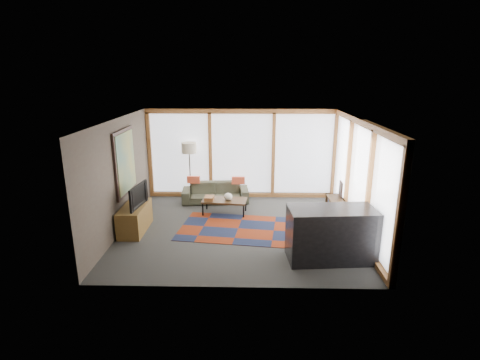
{
  "coord_description": "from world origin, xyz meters",
  "views": [
    {
      "loc": [
        0.22,
        -8.21,
        3.59
      ],
      "look_at": [
        0.0,
        0.4,
        1.1
      ],
      "focal_mm": 28.0,
      "sensor_mm": 36.0,
      "label": 1
    }
  ],
  "objects_px": {
    "coffee_table": "(225,206)",
    "bar_counter": "(331,234)",
    "tv_console": "(135,218)",
    "bookshelf": "(341,217)",
    "sofa": "(215,192)",
    "television": "(135,196)",
    "floor_lamp": "(190,172)"
  },
  "relations": [
    {
      "from": "floor_lamp",
      "to": "bookshelf",
      "type": "relative_size",
      "value": 0.84
    },
    {
      "from": "bookshelf",
      "to": "television",
      "type": "height_order",
      "value": "television"
    },
    {
      "from": "sofa",
      "to": "television",
      "type": "distance_m",
      "value": 2.75
    },
    {
      "from": "tv_console",
      "to": "sofa",
      "type": "bearing_deg",
      "value": 50.84
    },
    {
      "from": "bookshelf",
      "to": "television",
      "type": "distance_m",
      "value": 4.88
    },
    {
      "from": "bar_counter",
      "to": "television",
      "type": "bearing_deg",
      "value": 158.76
    },
    {
      "from": "floor_lamp",
      "to": "bar_counter",
      "type": "xyz_separation_m",
      "value": [
        3.31,
        -3.5,
        -0.32
      ]
    },
    {
      "from": "coffee_table",
      "to": "bookshelf",
      "type": "xyz_separation_m",
      "value": [
        2.85,
        -0.81,
        0.06
      ]
    },
    {
      "from": "television",
      "to": "bar_counter",
      "type": "distance_m",
      "value": 4.42
    },
    {
      "from": "television",
      "to": "bar_counter",
      "type": "bearing_deg",
      "value": -98.98
    },
    {
      "from": "sofa",
      "to": "coffee_table",
      "type": "distance_m",
      "value": 0.98
    },
    {
      "from": "tv_console",
      "to": "bookshelf",
      "type": "bearing_deg",
      "value": 4.14
    },
    {
      "from": "television",
      "to": "bar_counter",
      "type": "relative_size",
      "value": 0.55
    },
    {
      "from": "bookshelf",
      "to": "coffee_table",
      "type": "bearing_deg",
      "value": 164.11
    },
    {
      "from": "sofa",
      "to": "television",
      "type": "xyz_separation_m",
      "value": [
        -1.65,
        -2.12,
        0.6
      ]
    },
    {
      "from": "television",
      "to": "floor_lamp",
      "type": "bearing_deg",
      "value": -14.7
    },
    {
      "from": "coffee_table",
      "to": "bookshelf",
      "type": "bearing_deg",
      "value": -15.89
    },
    {
      "from": "sofa",
      "to": "floor_lamp",
      "type": "bearing_deg",
      "value": 165.41
    },
    {
      "from": "bar_counter",
      "to": "tv_console",
      "type": "bearing_deg",
      "value": 158.56
    },
    {
      "from": "coffee_table",
      "to": "tv_console",
      "type": "distance_m",
      "value": 2.34
    },
    {
      "from": "bookshelf",
      "to": "sofa",
      "type": "bearing_deg",
      "value": 151.33
    },
    {
      "from": "tv_console",
      "to": "bar_counter",
      "type": "bearing_deg",
      "value": -16.7
    },
    {
      "from": "coffee_table",
      "to": "tv_console",
      "type": "height_order",
      "value": "tv_console"
    },
    {
      "from": "floor_lamp",
      "to": "bar_counter",
      "type": "distance_m",
      "value": 4.82
    },
    {
      "from": "coffee_table",
      "to": "television",
      "type": "relative_size",
      "value": 1.25
    },
    {
      "from": "sofa",
      "to": "coffee_table",
      "type": "relative_size",
      "value": 1.64
    },
    {
      "from": "sofa",
      "to": "tv_console",
      "type": "relative_size",
      "value": 1.53
    },
    {
      "from": "coffee_table",
      "to": "bar_counter",
      "type": "height_order",
      "value": "bar_counter"
    },
    {
      "from": "television",
      "to": "bar_counter",
      "type": "height_order",
      "value": "television"
    },
    {
      "from": "sofa",
      "to": "floor_lamp",
      "type": "relative_size",
      "value": 1.1
    },
    {
      "from": "floor_lamp",
      "to": "bookshelf",
      "type": "distance_m",
      "value": 4.37
    },
    {
      "from": "sofa",
      "to": "television",
      "type": "bearing_deg",
      "value": -132.66
    }
  ]
}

